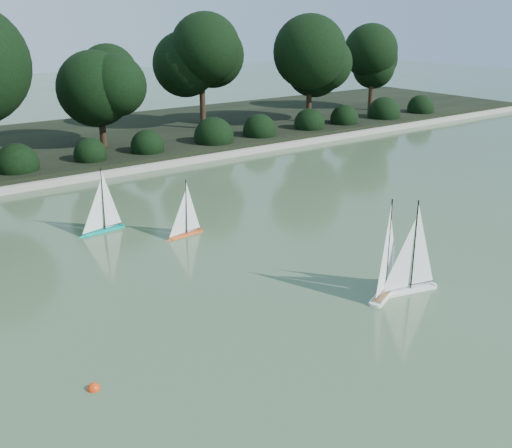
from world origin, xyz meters
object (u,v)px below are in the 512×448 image
object	(u,v)px
sailboat_white_a	(405,278)
sailboat_orange	(182,227)
sailboat_white_b	(389,276)
sailboat_teal	(99,222)
race_buoy	(94,389)

from	to	relation	value
sailboat_white_a	sailboat_orange	world-z (taller)	sailboat_white_a
sailboat_white_a	sailboat_white_b	world-z (taller)	sailboat_white_b
sailboat_teal	race_buoy	bearing A→B (deg)	-112.36
sailboat_white_a	sailboat_white_b	bearing A→B (deg)	134.34
sailboat_white_a	sailboat_orange	xyz separation A→B (m)	(-1.63, 4.17, -0.06)
sailboat_white_b	sailboat_orange	bearing A→B (deg)	110.02
sailboat_orange	sailboat_white_a	bearing A→B (deg)	-68.73
sailboat_orange	race_buoy	size ratio (longest dim) A/B	8.05
sailboat_white_b	sailboat_teal	world-z (taller)	sailboat_white_b
sailboat_orange	race_buoy	world-z (taller)	sailboat_orange
sailboat_orange	sailboat_teal	bearing A→B (deg)	136.95
sailboat_white_a	sailboat_teal	xyz separation A→B (m)	(-2.87, 5.34, -0.03)
sailboat_white_a	sailboat_orange	distance (m)	4.48
sailboat_orange	sailboat_white_b	bearing A→B (deg)	-69.98
sailboat_white_a	sailboat_white_b	size ratio (longest dim) A/B	0.96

